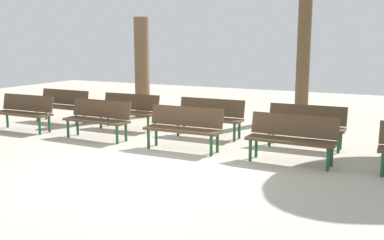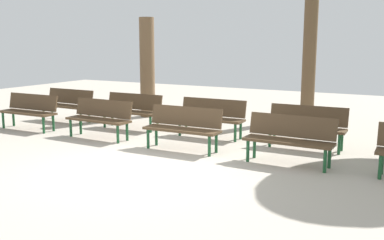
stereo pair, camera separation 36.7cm
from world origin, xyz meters
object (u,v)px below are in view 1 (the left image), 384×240
at_px(bench_r0_c0, 24,110).
at_px(bench_r0_c3, 292,136).
at_px(bench_r0_c1, 98,117).
at_px(bench_r1_c1, 129,109).
at_px(bench_r1_c0, 62,104).
at_px(bench_r1_c2, 210,115).
at_px(tree_0, 303,59).
at_px(bench_r1_c3, 306,123).
at_px(bench_r0_c2, 184,126).
at_px(tree_1, 142,68).

distance_m(bench_r0_c0, bench_r0_c3, 6.65).
relative_size(bench_r0_c1, bench_r1_c1, 1.00).
distance_m(bench_r1_c0, bench_r1_c1, 2.19).
relative_size(bench_r0_c0, bench_r0_c3, 1.00).
distance_m(bench_r0_c0, bench_r1_c1, 2.56).
height_order(bench_r1_c0, bench_r1_c2, same).
xyz_separation_m(bench_r1_c0, tree_0, (5.69, 3.60, 1.17)).
relative_size(bench_r1_c2, bench_r1_c3, 1.00).
bearing_deg(tree_0, bench_r0_c1, -125.51).
bearing_deg(bench_r0_c2, tree_1, 132.82).
height_order(bench_r0_c0, tree_0, tree_0).
xyz_separation_m(bench_r0_c2, bench_r1_c3, (2.16, 1.35, 0.00)).
bearing_deg(bench_r0_c1, bench_r1_c1, 93.14).
xyz_separation_m(tree_0, tree_1, (-4.19, -1.89, -0.25)).
height_order(bench_r1_c0, tree_1, tree_1).
relative_size(bench_r0_c0, tree_0, 0.48).
xyz_separation_m(bench_r0_c0, bench_r0_c3, (6.65, 0.00, 0.00)).
bearing_deg(tree_1, bench_r1_c1, -68.03).
bearing_deg(bench_r0_c0, bench_r1_c2, 16.31).
bearing_deg(tree_0, bench_r0_c3, -78.97).
xyz_separation_m(bench_r1_c2, tree_0, (1.30, 3.52, 1.17)).
bearing_deg(bench_r0_c0, bench_r1_c0, 88.63).
bearing_deg(bench_r1_c3, bench_r0_c0, -170.25).
bearing_deg(bench_r1_c1, tree_0, 44.39).
height_order(bench_r0_c1, bench_r1_c0, same).
height_order(bench_r1_c1, tree_0, tree_0).
distance_m(bench_r1_c0, tree_0, 6.84).
distance_m(bench_r0_c2, bench_r0_c3, 2.20).
relative_size(bench_r0_c1, bench_r1_c0, 1.00).
bearing_deg(bench_r0_c0, bench_r1_c1, 29.91).
xyz_separation_m(bench_r1_c0, bench_r1_c1, (2.19, 0.01, 0.00)).
bearing_deg(bench_r0_c3, bench_r1_c2, 149.57).
bearing_deg(bench_r0_c2, bench_r1_c2, 91.03).
height_order(bench_r0_c0, bench_r1_c1, same).
xyz_separation_m(bench_r0_c0, bench_r1_c1, (2.19, 1.32, 0.00)).
xyz_separation_m(bench_r0_c0, bench_r1_c3, (6.61, 1.35, 0.00)).
height_order(bench_r0_c3, tree_0, tree_0).
distance_m(bench_r0_c1, bench_r1_c1, 1.27).
xyz_separation_m(bench_r0_c1, bench_r1_c1, (-0.04, 1.27, 0.00)).
bearing_deg(bench_r0_c0, tree_1, 62.33).
distance_m(bench_r0_c2, bench_r1_c2, 1.39).
xyz_separation_m(bench_r1_c0, tree_1, (1.50, 1.71, 0.92)).
bearing_deg(bench_r1_c3, bench_r0_c2, -149.71).
bearing_deg(bench_r0_c2, tree_0, 74.37).
height_order(bench_r1_c0, bench_r1_c3, same).
bearing_deg(tree_1, bench_r0_c1, -76.25).
height_order(bench_r1_c0, bench_r1_c1, same).
relative_size(bench_r0_c1, bench_r1_c3, 1.00).
distance_m(bench_r0_c3, tree_0, 5.14).
relative_size(bench_r1_c0, tree_0, 0.48).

